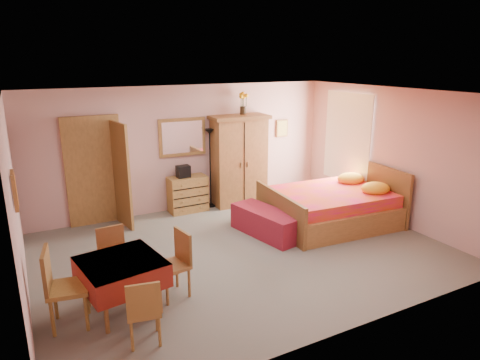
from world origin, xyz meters
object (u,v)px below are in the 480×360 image
dining_table (123,285)px  chair_east (171,265)px  wardrobe (239,160)px  bed (330,197)px  wall_mirror (182,137)px  bench (266,223)px  chair_north (115,259)px  chest_of_drawers (188,194)px  sunflower_vase (243,103)px  chair_south (144,309)px  stereo (183,172)px  chair_west (68,287)px  floor_lamp (210,168)px

dining_table → chair_east: size_ratio=1.05×
wardrobe → bed: wardrobe is taller
wardrobe → wall_mirror: bearing=170.2°
chair_east → bench: bearing=-71.3°
bench → chair_north: (-2.82, -0.59, 0.19)m
chest_of_drawers → chair_east: chair_east is taller
sunflower_vase → chair_north: 4.52m
chair_east → chair_north: bearing=35.7°
bed → bench: bed is taller
bed → chair_south: size_ratio=2.86×
wall_mirror → sunflower_vase: bearing=-5.1°
bench → chest_of_drawers: bearing=113.2°
chest_of_drawers → dining_table: size_ratio=0.84×
stereo → chair_west: (-2.62, -3.09, -0.37)m
chest_of_drawers → bed: bed is taller
chest_of_drawers → chair_north: 3.17m
chest_of_drawers → floor_lamp: size_ratio=0.47×
wardrobe → chair_west: (-3.89, -3.04, -0.47)m
dining_table → chair_north: chair_north is taller
chest_of_drawers → wall_mirror: wall_mirror is taller
chest_of_drawers → chair_west: chair_west is taller
sunflower_vase → chair_north: sunflower_vase is taller
sunflower_vase → chair_east: bearing=-131.7°
chair_west → bench: bearing=119.7°
dining_table → chair_south: size_ratio=1.17×
bench → wall_mirror: bearing=111.0°
dining_table → chair_east: (0.67, 0.04, 0.10)m
chair_east → sunflower_vase: bearing=-51.3°
stereo → chair_north: bearing=-128.5°
sunflower_vase → dining_table: sunflower_vase is taller
wardrobe → bench: 1.98m
wardrobe → bed: (1.01, -1.88, -0.44)m
floor_lamp → bed: size_ratio=0.73×
chest_of_drawers → chair_west: bearing=-131.4°
chair_north → dining_table: bearing=82.2°
chair_south → bed: bearing=35.5°
wall_mirror → stereo: (-0.09, -0.22, -0.67)m
wall_mirror → stereo: bearing=-108.9°
wall_mirror → sunflower_vase: sunflower_vase is taller
bed → chair_south: bearing=-151.4°
chest_of_drawers → sunflower_vase: (1.33, 0.03, 1.82)m
chest_of_drawers → chair_east: bearing=-115.1°
floor_lamp → chair_west: 4.56m
stereo → chair_east: (-1.32, -3.04, -0.42)m
chest_of_drawers → chair_east: size_ratio=0.88×
bench → chair_east: size_ratio=1.57×
floor_lamp → sunflower_vase: size_ratio=3.59×
bench → chair_west: chair_west is taller
wall_mirror → bed: bearing=-41.9°
chest_of_drawers → wardrobe: size_ratio=0.41×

